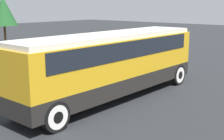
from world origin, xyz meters
name	(u,v)px	position (x,y,z in m)	size (l,w,h in m)	color
ground_plane	(112,99)	(0.00, 0.00, 0.00)	(120.00, 120.00, 0.00)	#26282B
tour_bus	(113,59)	(0.10, 0.00, 1.99)	(11.32, 2.57, 3.29)	black
parked_car_mid	(70,54)	(5.28, 8.96, 0.75)	(4.52, 1.97, 1.49)	#2D5638
tree_left	(3,11)	(9.08, 24.99, 3.86)	(3.21, 3.21, 5.61)	brown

